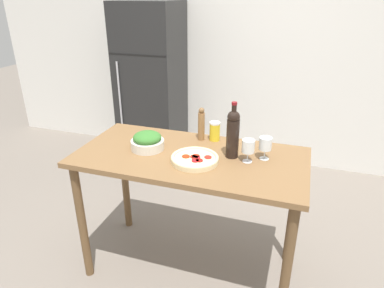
# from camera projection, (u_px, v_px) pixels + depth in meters

# --- Properties ---
(ground_plane) EXTENTS (14.00, 14.00, 0.00)m
(ground_plane) POSITION_uv_depth(u_px,v_px,m) (190.00, 266.00, 2.53)
(ground_plane) COLOR slate
(wall_back) EXTENTS (6.40, 0.06, 2.60)m
(wall_back) POSITION_uv_depth(u_px,v_px,m) (248.00, 47.00, 3.70)
(wall_back) COLOR silver
(wall_back) RESTS_ON ground_plane
(refrigerator) EXTENTS (0.65, 0.65, 1.77)m
(refrigerator) POSITION_uv_depth(u_px,v_px,m) (152.00, 85.00, 3.84)
(refrigerator) COLOR black
(refrigerator) RESTS_ON ground_plane
(prep_counter) EXTENTS (1.45, 0.71, 0.91)m
(prep_counter) POSITION_uv_depth(u_px,v_px,m) (190.00, 172.00, 2.21)
(prep_counter) COLOR brown
(prep_counter) RESTS_ON ground_plane
(wine_bottle) EXTENTS (0.08, 0.08, 0.35)m
(wine_bottle) POSITION_uv_depth(u_px,v_px,m) (233.00, 133.00, 2.07)
(wine_bottle) COLOR black
(wine_bottle) RESTS_ON prep_counter
(wine_glass_near) EXTENTS (0.08, 0.08, 0.14)m
(wine_glass_near) POSITION_uv_depth(u_px,v_px,m) (248.00, 147.00, 2.03)
(wine_glass_near) COLOR silver
(wine_glass_near) RESTS_ON prep_counter
(wine_glass_far) EXTENTS (0.08, 0.08, 0.14)m
(wine_glass_far) POSITION_uv_depth(u_px,v_px,m) (265.00, 144.00, 2.06)
(wine_glass_far) COLOR silver
(wine_glass_far) RESTS_ON prep_counter
(pepper_mill) EXTENTS (0.05, 0.05, 0.23)m
(pepper_mill) POSITION_uv_depth(u_px,v_px,m) (201.00, 124.00, 2.33)
(pepper_mill) COLOR olive
(pepper_mill) RESTS_ON prep_counter
(salad_bowl) EXTENTS (0.22, 0.22, 0.12)m
(salad_bowl) POSITION_uv_depth(u_px,v_px,m) (148.00, 141.00, 2.22)
(salad_bowl) COLOR silver
(salad_bowl) RESTS_ON prep_counter
(homemade_pizza) EXTENTS (0.29, 0.29, 0.04)m
(homemade_pizza) POSITION_uv_depth(u_px,v_px,m) (195.00, 159.00, 2.06)
(homemade_pizza) COLOR beige
(homemade_pizza) RESTS_ON prep_counter
(salt_canister) EXTENTS (0.07, 0.07, 0.13)m
(salt_canister) POSITION_uv_depth(u_px,v_px,m) (215.00, 131.00, 2.34)
(salt_canister) COLOR yellow
(salt_canister) RESTS_ON prep_counter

